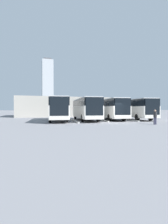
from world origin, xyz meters
TOP-DOWN VIEW (x-y plane):
  - ground_plane at (0.00, 0.00)m, footprint 600.00×600.00m
  - bus_0 at (-6.30, -5.77)m, footprint 3.84×11.94m
  - curb_divider_0 at (-4.20, -4.03)m, footprint 1.13×7.32m
  - bus_1 at (-2.10, -6.30)m, footprint 3.84×11.94m
  - curb_divider_1 at (0.00, -4.57)m, footprint 1.13×7.32m
  - bus_2 at (2.10, -5.67)m, footprint 3.84×11.94m
  - curb_divider_2 at (4.20, -3.93)m, footprint 1.13×7.32m
  - bus_3 at (6.31, -5.90)m, footprint 3.84×11.94m
  - pedestrian at (-3.02, 3.65)m, footprint 0.41×0.41m
  - station_building at (0.00, -23.07)m, footprint 26.41×14.04m
  - office_tower at (-15.16, -239.51)m, footprint 15.64×15.64m

SIDE VIEW (x-z plane):
  - ground_plane at x=0.00m, z-range 0.00..0.00m
  - curb_divider_0 at x=-4.20m, z-range 0.00..0.15m
  - curb_divider_1 at x=0.00m, z-range 0.00..0.15m
  - curb_divider_2 at x=4.20m, z-range 0.00..0.15m
  - pedestrian at x=-3.02m, z-range 0.06..1.70m
  - bus_0 at x=-6.30m, z-range 0.19..3.47m
  - bus_1 at x=-2.10m, z-range 0.19..3.47m
  - bus_2 at x=2.10m, z-range 0.19..3.47m
  - bus_3 at x=6.31m, z-range 0.19..3.47m
  - station_building at x=0.00m, z-range 0.03..4.49m
  - office_tower at x=-15.16m, z-range -0.60..74.71m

